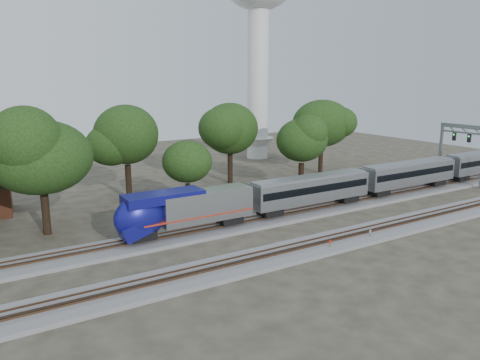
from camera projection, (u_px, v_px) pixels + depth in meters
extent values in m
plane|color=#383328|center=(276.00, 240.00, 49.78)|extent=(160.00, 160.00, 0.00)
cube|color=slate|center=(246.00, 224.00, 54.71)|extent=(160.00, 5.00, 0.40)
cube|color=brown|center=(249.00, 221.00, 54.02)|extent=(160.00, 0.08, 0.15)
cube|color=brown|center=(243.00, 218.00, 55.21)|extent=(160.00, 0.08, 0.15)
cube|color=slate|center=(300.00, 250.00, 46.41)|extent=(160.00, 5.00, 0.40)
cube|color=brown|center=(305.00, 248.00, 45.72)|extent=(160.00, 0.08, 0.15)
cube|color=brown|center=(295.00, 243.00, 46.91)|extent=(160.00, 0.08, 0.15)
cube|color=#A9ABB0|center=(205.00, 205.00, 51.34)|extent=(10.53, 2.98, 3.28)
ellipsoid|color=navy|center=(140.00, 218.00, 47.52)|extent=(5.36, 3.10, 4.57)
cube|color=navy|center=(164.00, 197.00, 48.51)|extent=(8.44, 2.92, 0.99)
cube|color=black|center=(144.00, 207.00, 47.56)|extent=(0.44, 2.28, 1.30)
cube|color=#9D2A18|center=(196.00, 214.00, 50.91)|extent=(12.91, 3.02, 0.18)
cube|color=black|center=(142.00, 234.00, 47.99)|extent=(2.58, 2.19, 0.89)
cube|color=black|center=(229.00, 219.00, 53.35)|extent=(2.58, 2.19, 0.89)
cube|color=#A9ABB0|center=(311.00, 189.00, 59.08)|extent=(17.28, 2.98, 2.98)
cube|color=black|center=(311.00, 187.00, 59.01)|extent=(16.69, 3.03, 0.89)
cube|color=gray|center=(311.00, 177.00, 58.75)|extent=(16.88, 2.38, 0.35)
cube|color=black|center=(270.00, 211.00, 56.28)|extent=(2.58, 2.19, 0.89)
cube|color=black|center=(346.00, 197.00, 62.71)|extent=(2.58, 2.19, 0.89)
cube|color=#A9ABB0|center=(409.00, 173.00, 68.67)|extent=(17.28, 2.98, 2.98)
cube|color=black|center=(409.00, 171.00, 68.61)|extent=(16.69, 3.03, 0.89)
cube|color=gray|center=(410.00, 163.00, 68.34)|extent=(16.88, 2.38, 0.35)
cube|color=black|center=(378.00, 192.00, 65.88)|extent=(2.58, 2.19, 0.89)
cube|color=black|center=(435.00, 181.00, 72.31)|extent=(2.58, 2.19, 0.89)
cube|color=black|center=(459.00, 177.00, 75.47)|extent=(2.58, 2.19, 0.89)
cylinder|color=#512D19|center=(330.00, 246.00, 46.65)|extent=(0.07, 0.07, 0.99)
cylinder|color=red|center=(330.00, 242.00, 46.56)|extent=(0.35, 0.04, 0.35)
cylinder|color=#512D19|center=(370.00, 235.00, 49.72)|extent=(0.07, 0.07, 1.02)
cylinder|color=silver|center=(370.00, 231.00, 49.62)|extent=(0.35, 0.17, 0.36)
cube|color=#512D19|center=(368.00, 241.00, 48.93)|extent=(0.57, 0.44, 0.30)
cylinder|color=silver|center=(258.00, 85.00, 97.00)|extent=(4.39, 4.39, 30.70)
cone|color=silver|center=(257.00, 148.00, 99.84)|extent=(7.02, 7.02, 4.39)
cube|color=gray|center=(440.00, 152.00, 77.78)|extent=(0.38, 0.38, 9.66)
cube|color=gray|center=(464.00, 126.00, 73.69)|extent=(0.43, 7.95, 0.64)
cube|color=gray|center=(463.00, 133.00, 73.90)|extent=(0.27, 7.95, 0.27)
cube|color=black|center=(469.00, 138.00, 72.82)|extent=(0.27, 0.54, 1.29)
cube|color=black|center=(454.00, 137.00, 74.96)|extent=(0.27, 0.54, 1.29)
cylinder|color=black|center=(46.00, 214.00, 51.18)|extent=(0.70, 0.70, 4.65)
ellipsoid|color=black|center=(41.00, 157.00, 49.81)|extent=(8.76, 8.76, 7.45)
cylinder|color=black|center=(129.00, 182.00, 65.71)|extent=(0.70, 0.70, 4.98)
ellipsoid|color=black|center=(126.00, 134.00, 64.25)|extent=(9.40, 9.40, 7.99)
cylinder|color=black|center=(188.00, 197.00, 61.00)|extent=(0.70, 0.70, 3.43)
ellipsoid|color=black|center=(187.00, 161.00, 59.99)|extent=(6.47, 6.47, 5.50)
cylinder|color=black|center=(230.00, 168.00, 76.24)|extent=(0.70, 0.70, 4.80)
ellipsoid|color=black|center=(230.00, 128.00, 74.83)|extent=(9.04, 9.04, 7.69)
cylinder|color=black|center=(301.00, 177.00, 71.36)|extent=(0.70, 0.70, 4.15)
ellipsoid|color=black|center=(302.00, 140.00, 70.14)|extent=(7.83, 7.83, 6.66)
cylinder|color=black|center=(321.00, 160.00, 84.12)|extent=(0.70, 0.70, 4.82)
ellipsoid|color=black|center=(322.00, 123.00, 82.71)|extent=(9.08, 9.08, 7.72)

